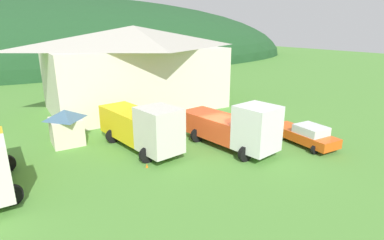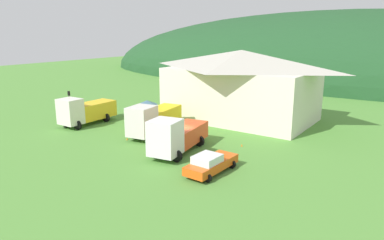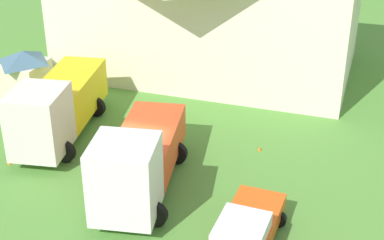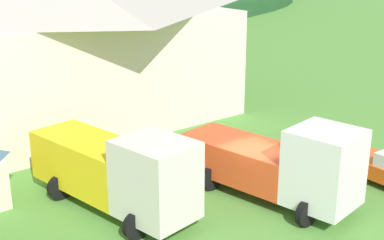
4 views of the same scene
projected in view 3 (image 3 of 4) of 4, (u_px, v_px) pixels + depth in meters
ground_plane at (137, 180)px, 26.49m from camera, size 200.00×200.00×0.00m
play_shed_cream at (25, 72)px, 34.14m from camera, size 2.41×2.69×2.77m
flatbed_truck_yellow at (57, 106)px, 29.17m from camera, size 3.96×8.52×3.62m
heavy_rig_white at (138, 160)px, 24.64m from camera, size 4.11×8.43×3.70m
service_pickup_orange at (245, 234)px, 21.69m from camera, size 2.52×5.43×1.66m
traffic_cone_near_pickup at (260, 150)px, 28.84m from camera, size 0.36×0.36×0.50m
traffic_cone_mid_row at (10, 164)px, 27.70m from camera, size 0.36×0.36×0.53m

